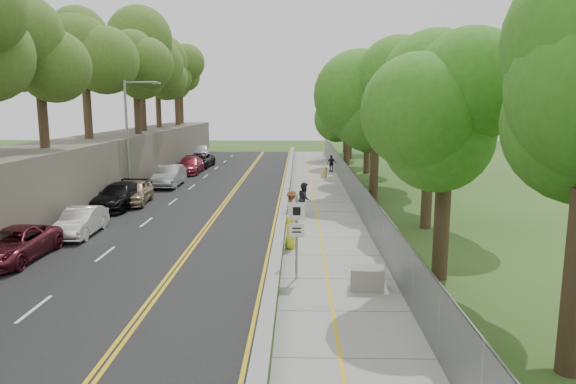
% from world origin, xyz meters
% --- Properties ---
extents(ground, '(140.00, 140.00, 0.00)m').
position_xyz_m(ground, '(0.00, 0.00, 0.00)').
color(ground, '#33511E').
rests_on(ground, ground).
extents(road, '(11.20, 66.00, 0.04)m').
position_xyz_m(road, '(-5.40, 15.00, 0.02)').
color(road, black).
rests_on(road, ground).
extents(sidewalk, '(4.20, 66.00, 0.05)m').
position_xyz_m(sidewalk, '(2.55, 15.00, 0.03)').
color(sidewalk, gray).
rests_on(sidewalk, ground).
extents(jersey_barrier, '(0.42, 66.00, 0.60)m').
position_xyz_m(jersey_barrier, '(0.25, 15.00, 0.30)').
color(jersey_barrier, '#61C820').
rests_on(jersey_barrier, ground).
extents(rock_embankment, '(5.00, 66.00, 4.00)m').
position_xyz_m(rock_embankment, '(-13.50, 15.00, 2.00)').
color(rock_embankment, '#595147').
rests_on(rock_embankment, ground).
extents(chainlink_fence, '(0.04, 66.00, 2.00)m').
position_xyz_m(chainlink_fence, '(4.65, 15.00, 1.00)').
color(chainlink_fence, slate).
rests_on(chainlink_fence, ground).
extents(trees_embankment, '(6.40, 66.00, 13.00)m').
position_xyz_m(trees_embankment, '(-13.00, 15.00, 10.50)').
color(trees_embankment, '#4E7426').
rests_on(trees_embankment, rock_embankment).
extents(trees_fenceside, '(7.00, 66.00, 14.00)m').
position_xyz_m(trees_fenceside, '(7.00, 15.00, 7.00)').
color(trees_fenceside, '#418A24').
rests_on(trees_fenceside, ground).
extents(streetlight, '(2.52, 0.22, 8.00)m').
position_xyz_m(streetlight, '(-10.46, 14.00, 4.64)').
color(streetlight, gray).
rests_on(streetlight, ground).
extents(signpost, '(0.62, 0.09, 3.10)m').
position_xyz_m(signpost, '(1.05, -3.02, 1.96)').
color(signpost, gray).
rests_on(signpost, sidewalk).
extents(construction_barrel, '(0.56, 0.56, 0.92)m').
position_xyz_m(construction_barrel, '(3.32, 23.53, 0.51)').
color(construction_barrel, orange).
rests_on(construction_barrel, sidewalk).
extents(concrete_block, '(1.24, 0.98, 0.77)m').
position_xyz_m(concrete_block, '(3.51, -4.00, 0.43)').
color(concrete_block, gray).
rests_on(concrete_block, sidewalk).
extents(car_1, '(1.57, 4.17, 1.36)m').
position_xyz_m(car_1, '(-9.56, 3.15, 0.72)').
color(car_1, white).
rests_on(car_1, road).
extents(car_2, '(2.26, 4.88, 1.35)m').
position_xyz_m(car_2, '(-10.60, -1.03, 0.72)').
color(car_2, maroon).
rests_on(car_2, road).
extents(car_3, '(2.66, 5.49, 1.54)m').
position_xyz_m(car_3, '(-9.96, 9.78, 0.81)').
color(car_3, black).
rests_on(car_3, road).
extents(car_4, '(2.22, 4.71, 1.56)m').
position_xyz_m(car_4, '(-9.48, 11.20, 0.82)').
color(car_4, tan).
rests_on(car_4, road).
extents(car_5, '(1.82, 5.01, 1.64)m').
position_xyz_m(car_5, '(-9.00, 18.31, 0.86)').
color(car_5, '#A8ACB0').
rests_on(car_5, road).
extents(car_6, '(2.65, 5.28, 1.44)m').
position_xyz_m(car_6, '(-9.00, 30.43, 0.76)').
color(car_6, black).
rests_on(car_6, road).
extents(car_7, '(2.15, 5.25, 1.52)m').
position_xyz_m(car_7, '(-9.00, 25.91, 0.80)').
color(car_7, maroon).
rests_on(car_7, road).
extents(car_8, '(2.33, 4.85, 1.60)m').
position_xyz_m(car_8, '(-10.60, 40.34, 0.84)').
color(car_8, silver).
rests_on(car_8, road).
extents(painter_0, '(0.58, 0.81, 1.54)m').
position_xyz_m(painter_0, '(0.75, 1.00, 0.82)').
color(painter_0, yellow).
rests_on(painter_0, sidewalk).
extents(painter_1, '(0.54, 0.65, 1.53)m').
position_xyz_m(painter_1, '(0.75, 6.85, 0.82)').
color(painter_1, white).
rests_on(painter_1, sidewalk).
extents(painter_2, '(0.76, 0.96, 1.92)m').
position_xyz_m(painter_2, '(1.45, 7.96, 1.01)').
color(painter_2, black).
rests_on(painter_2, sidewalk).
extents(painter_3, '(0.72, 1.18, 1.77)m').
position_xyz_m(painter_3, '(0.75, 6.01, 0.94)').
color(painter_3, brown).
rests_on(painter_3, sidewalk).
extents(person_far, '(1.01, 0.68, 1.59)m').
position_xyz_m(person_far, '(4.20, 27.30, 0.84)').
color(person_far, black).
rests_on(person_far, sidewalk).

